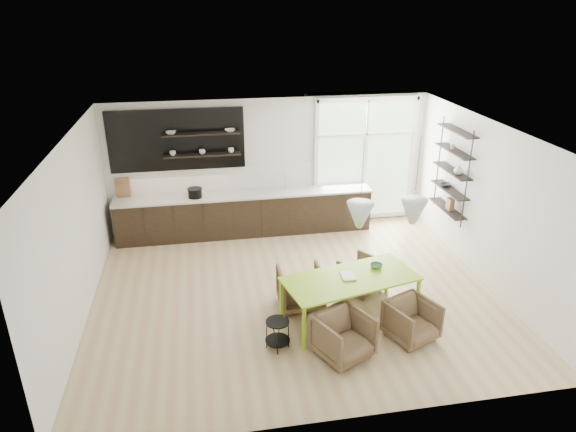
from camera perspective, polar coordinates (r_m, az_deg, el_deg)
The scene contains 11 objects.
room at distance 9.64m, azimuth 3.00°, elevation 2.61°, with size 7.02×6.01×2.91m.
kitchen_run at distance 11.25m, azimuth -5.24°, elevation 0.92°, with size 5.54×0.69×2.75m.
right_shelving at distance 10.59m, azimuth 17.80°, elevation 4.52°, with size 0.26×1.22×1.90m.
dining_table at distance 8.23m, azimuth 6.96°, elevation -7.14°, with size 2.27×1.41×0.77m.
armchair_back_left at distance 8.72m, azimuth 1.41°, elevation -7.99°, with size 0.72×0.74×0.68m, color brown.
armchair_back_right at distance 9.27m, azimuth 8.08°, elevation -6.47°, with size 0.64×0.66×0.60m, color brown.
armchair_front_left at distance 7.66m, azimuth 6.16°, elevation -13.13°, with size 0.72×0.74×0.68m, color brown.
armchair_front_right at distance 8.19m, azimuth 13.59°, elevation -11.23°, with size 0.67×0.69×0.63m, color brown.
wire_stool at distance 7.78m, azimuth -1.17°, elevation -12.62°, with size 0.37×0.37×0.47m.
table_book at distance 8.20m, azimuth 5.92°, elevation -6.67°, with size 0.22×0.30×0.03m, color white.
table_bowl at distance 8.54m, azimuth 9.78°, elevation -5.49°, with size 0.20×0.20×0.06m, color #48714E.
Camera 1 is at (-1.47, -7.68, 4.88)m, focal length 32.00 mm.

